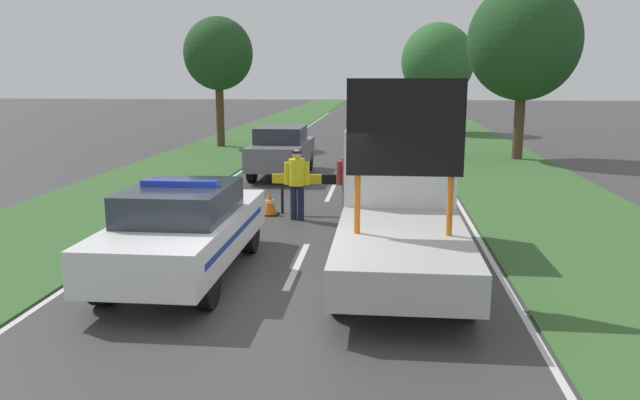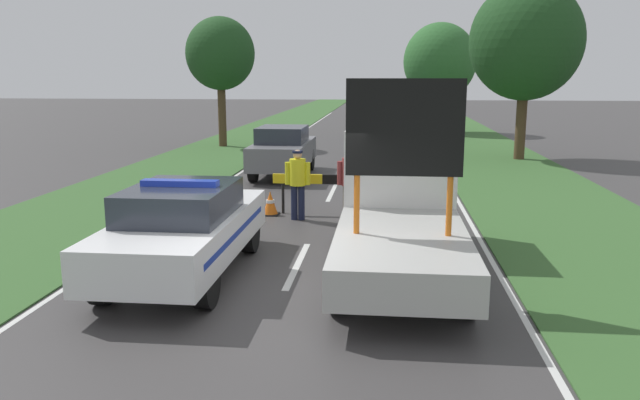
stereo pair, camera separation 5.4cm
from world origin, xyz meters
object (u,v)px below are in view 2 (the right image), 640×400
police_car (184,228)px  traffic_cone_centre_front (210,217)px  traffic_cone_near_police (270,203)px  roadside_tree_near_right (526,42)px  police_officer (298,178)px  queued_car_hatch_blue (391,126)px  queued_car_suv_grey (283,150)px  roadside_tree_mid_left (220,54)px  roadside_tree_near_left (440,62)px  queued_car_sedan_black (392,138)px  road_barrier (322,182)px  traffic_cone_near_truck (388,214)px  pedestrian_civilian (350,179)px  work_truck (400,199)px

police_car → traffic_cone_centre_front: size_ratio=9.63×
traffic_cone_near_police → roadside_tree_near_right: (8.11, 11.07, 4.34)m
police_officer → queued_car_hatch_blue: police_officer is taller
queued_car_suv_grey → roadside_tree_mid_left: (-4.30, 8.39, 3.44)m
police_officer → roadside_tree_near_left: roadside_tree_near_left is taller
queued_car_sedan_black → roadside_tree_near_left: roadside_tree_near_left is taller
police_car → roadside_tree_near_right: roadside_tree_near_right is taller
queued_car_suv_grey → road_barrier: bearing=108.4°
traffic_cone_near_police → road_barrier: bearing=9.1°
road_barrier → queued_car_hatch_blue: queued_car_hatch_blue is taller
police_officer → traffic_cone_centre_front: police_officer is taller
traffic_cone_near_truck → roadside_tree_near_left: 24.31m
queued_car_suv_grey → queued_car_hatch_blue: queued_car_suv_grey is taller
police_officer → queued_car_suv_grey: size_ratio=0.38×
road_barrier → traffic_cone_centre_front: 2.91m
police_car → roadside_tree_near_right: 18.45m
traffic_cone_centre_front → roadside_tree_near_right: size_ratio=0.07×
police_car → traffic_cone_centre_front: police_car is taller
queued_car_hatch_blue → roadside_tree_mid_left: (-7.97, -3.85, 3.54)m
pedestrian_civilian → traffic_cone_near_truck: size_ratio=2.79×
police_car → traffic_cone_centre_front: 3.40m
police_car → work_truck: size_ratio=0.81×
police_officer → roadside_tree_mid_left: (-5.72, 14.86, 3.32)m
roadside_tree_mid_left → road_barrier: bearing=-66.3°
police_car → road_barrier: 5.28m
work_truck → roadside_tree_near_left: 26.63m
roadside_tree_near_right → traffic_cone_centre_front: bearing=-126.3°
police_officer → traffic_cone_near_police: (-0.74, 0.45, -0.69)m
work_truck → roadside_tree_near_left: (2.73, 26.32, 2.98)m
police_officer → roadside_tree_mid_left: roadside_tree_mid_left is taller
police_car → queued_car_sedan_black: 16.92m
police_officer → queued_car_sedan_black: police_officer is taller
roadside_tree_mid_left → roadside_tree_near_left: bearing=38.1°
traffic_cone_near_truck → queued_car_suv_grey: (-3.53, 7.02, 0.56)m
roadside_tree_near_right → roadside_tree_near_left: bearing=101.3°
traffic_cone_near_truck → pedestrian_civilian: bearing=151.6°
roadside_tree_near_right → police_officer: bearing=-122.6°
queued_car_hatch_blue → roadside_tree_near_right: (5.11, -7.18, 3.87)m
queued_car_suv_grey → traffic_cone_near_truck: bearing=116.7°
police_officer → traffic_cone_near_police: police_officer is taller
work_truck → roadside_tree_mid_left: bearing=-69.5°
queued_car_hatch_blue → queued_car_sedan_black: bearing=90.0°
traffic_cone_centre_front → traffic_cone_near_truck: bearing=6.5°
police_car → queued_car_suv_grey: 10.77m
traffic_cone_near_police → traffic_cone_near_truck: traffic_cone_near_truck is taller
queued_car_suv_grey → roadside_tree_mid_left: roadside_tree_mid_left is taller
traffic_cone_near_police → roadside_tree_mid_left: (-4.98, 14.41, 4.01)m
work_truck → queued_car_suv_grey: size_ratio=1.37×
traffic_cone_near_truck → queued_car_sedan_black: 12.80m
traffic_cone_near_truck → queued_car_sedan_black: size_ratio=0.15×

